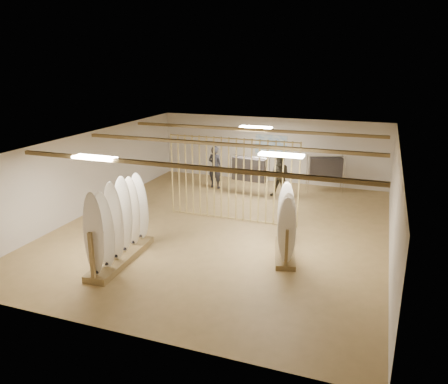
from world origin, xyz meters
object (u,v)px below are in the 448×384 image
(rack_right, at_px, (286,234))
(clothing_rack_a, at_px, (250,169))
(clothing_rack_b, at_px, (326,168))
(shopper_b, at_px, (281,173))
(rack_left, at_px, (120,234))
(shopper_a, at_px, (215,164))

(rack_right, xyz_separation_m, clothing_rack_a, (-2.56, 5.05, 0.40))
(clothing_rack_b, bearing_deg, rack_right, -112.08)
(rack_right, bearing_deg, shopper_b, 91.17)
(rack_left, relative_size, shopper_b, 1.47)
(clothing_rack_a, xyz_separation_m, shopper_a, (-1.63, 0.45, -0.03))
(clothing_rack_a, bearing_deg, rack_left, -94.06)
(shopper_a, distance_m, shopper_b, 2.87)
(shopper_b, bearing_deg, clothing_rack_b, 43.62)
(clothing_rack_a, relative_size, shopper_b, 0.83)
(clothing_rack_b, bearing_deg, rack_left, -137.46)
(clothing_rack_a, bearing_deg, clothing_rack_b, 35.31)
(rack_left, xyz_separation_m, shopper_b, (2.73, 7.01, 0.19))
(clothing_rack_a, height_order, shopper_b, shopper_b)
(shopper_a, bearing_deg, clothing_rack_b, -154.93)
(shopper_b, bearing_deg, shopper_a, 176.50)
(clothing_rack_b, xyz_separation_m, shopper_a, (-4.39, -0.96, 0.02))
(clothing_rack_a, height_order, shopper_a, shopper_a)
(shopper_a, xyz_separation_m, shopper_b, (2.85, -0.34, -0.05))
(clothing_rack_a, bearing_deg, shopper_a, 172.83)
(rack_left, bearing_deg, clothing_rack_b, 58.91)
(rack_left, distance_m, shopper_a, 7.36)
(rack_right, relative_size, shopper_b, 1.06)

